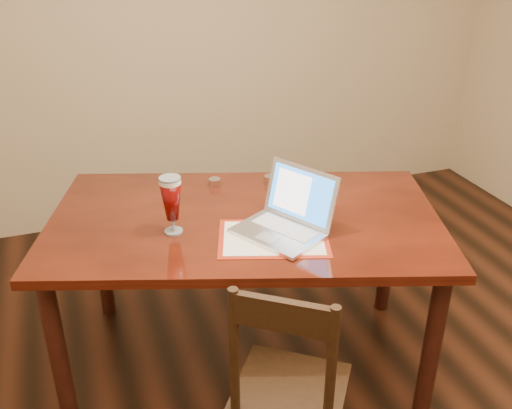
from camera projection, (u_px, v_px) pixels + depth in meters
name	position (u px, v px, depth m)	size (l,w,h in m)	color
room_shell	(418.00, 35.00, 1.65)	(4.51, 5.01, 2.71)	tan
dining_table	(245.00, 235.00, 2.65)	(2.01, 1.51, 1.10)	#55180B
dining_chair	(288.00, 392.00, 2.15)	(0.57, 0.57, 0.98)	black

